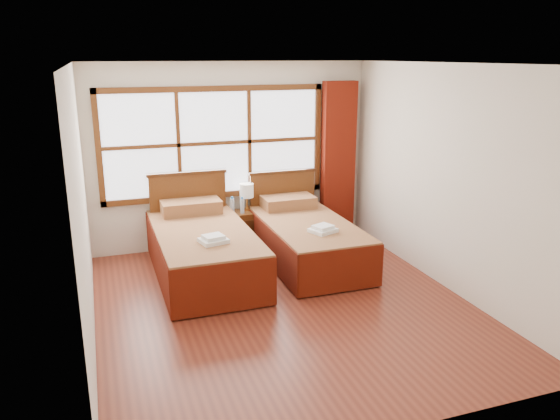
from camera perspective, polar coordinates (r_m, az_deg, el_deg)
name	(u,v)px	position (r m, az deg, el deg)	size (l,w,h in m)	color
floor	(284,305)	(6.15, 0.44, -9.94)	(4.50, 4.50, 0.00)	maroon
ceiling	(285,63)	(5.53, 0.50, 15.07)	(4.50, 4.50, 0.00)	white
wall_back	(232,156)	(7.81, -5.07, 5.67)	(4.00, 4.00, 0.00)	silver
wall_left	(82,209)	(5.40, -19.98, 0.09)	(4.50, 4.50, 0.00)	silver
wall_right	(447,178)	(6.63, 17.02, 3.18)	(4.50, 4.50, 0.00)	silver
window	(215,143)	(7.69, -6.86, 6.97)	(3.16, 0.06, 1.56)	white
curtain	(338,160)	(8.24, 6.09, 5.26)	(0.50, 0.16, 2.30)	maroon
bed_left	(203,248)	(6.93, -8.09, -3.96)	(1.16, 2.26, 1.14)	#41200D
bed_right	(306,238)	(7.30, 2.70, -2.95)	(1.09, 2.11, 1.06)	#41200D
nightstand	(243,230)	(7.84, -3.86, -2.05)	(0.40, 0.40, 0.53)	#5A2F13
towels_left	(213,239)	(6.30, -6.97, -3.06)	(0.35, 0.32, 0.09)	white
towels_right	(323,229)	(6.77, 4.51, -2.01)	(0.37, 0.35, 0.09)	white
lamp	(247,191)	(7.79, -3.51, 1.96)	(0.20, 0.20, 0.39)	gold
bottle_near	(232,205)	(7.70, -5.01, 0.48)	(0.06, 0.06, 0.24)	silver
bottle_far	(242,206)	(7.68, -3.97, 0.45)	(0.06, 0.06, 0.24)	silver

